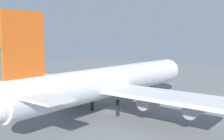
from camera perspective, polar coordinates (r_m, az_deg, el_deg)
ground_plane at (r=61.83m, az=0.00°, el=-8.44°), size 232.86×232.86×0.00m
cargo_airplane at (r=60.38m, az=-0.05°, el=-2.45°), size 58.21×53.18×20.32m
pushback_tractor at (r=98.30m, az=2.68°, el=-2.10°), size 5.21×4.48×2.30m
safety_cone_nose at (r=83.68m, az=10.85°, el=-4.27°), size 0.55×0.55×0.78m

